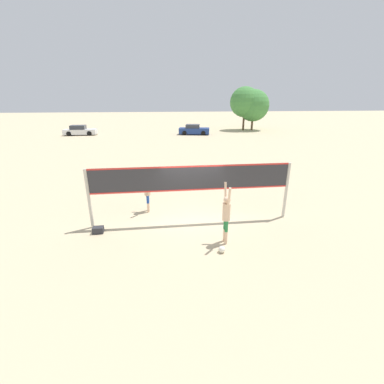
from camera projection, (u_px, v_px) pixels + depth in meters
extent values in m
plane|color=#C6B28C|center=(192.00, 222.00, 11.05)|extent=(200.00, 200.00, 0.00)
cylinder|color=beige|center=(89.00, 199.00, 10.15)|extent=(0.12, 0.12, 2.48)
cylinder|color=beige|center=(286.00, 191.00, 11.11)|extent=(0.12, 0.12, 2.48)
cube|color=#2D2D33|center=(192.00, 178.00, 10.39)|extent=(8.11, 0.02, 1.04)
cube|color=red|center=(192.00, 166.00, 10.22)|extent=(8.11, 0.03, 0.06)
cube|color=red|center=(192.00, 190.00, 10.55)|extent=(8.11, 0.03, 0.06)
cylinder|color=beige|center=(226.00, 238.00, 9.29)|extent=(0.11, 0.11, 0.50)
cylinder|color=#267F3F|center=(226.00, 226.00, 9.14)|extent=(0.12, 0.12, 0.41)
cylinder|color=beige|center=(225.00, 235.00, 9.48)|extent=(0.11, 0.11, 0.50)
cylinder|color=#267F3F|center=(225.00, 224.00, 9.32)|extent=(0.12, 0.12, 0.41)
cylinder|color=beige|center=(226.00, 212.00, 9.05)|extent=(0.28, 0.28, 0.65)
sphere|color=beige|center=(227.00, 200.00, 8.90)|extent=(0.25, 0.25, 0.25)
cylinder|color=beige|center=(229.00, 197.00, 8.60)|extent=(0.08, 0.23, 0.72)
cylinder|color=beige|center=(226.00, 192.00, 9.06)|extent=(0.08, 0.23, 0.72)
cylinder|color=beige|center=(148.00, 206.00, 12.11)|extent=(0.11, 0.11, 0.45)
cylinder|color=#1E47A5|center=(148.00, 198.00, 11.97)|extent=(0.12, 0.12, 0.37)
cylinder|color=beige|center=(148.00, 208.00, 11.93)|extent=(0.11, 0.11, 0.45)
cylinder|color=#1E47A5|center=(148.00, 199.00, 11.79)|extent=(0.12, 0.12, 0.37)
cylinder|color=beige|center=(147.00, 189.00, 11.72)|extent=(0.28, 0.28, 0.58)
sphere|color=beige|center=(147.00, 181.00, 11.58)|extent=(0.22, 0.22, 0.22)
cylinder|color=beige|center=(147.00, 176.00, 11.74)|extent=(0.08, 0.21, 0.65)
cylinder|color=beige|center=(146.00, 179.00, 11.30)|extent=(0.08, 0.21, 0.65)
sphere|color=silver|center=(222.00, 249.00, 8.81)|extent=(0.23, 0.23, 0.23)
cube|color=#2D2D33|center=(98.00, 230.00, 10.09)|extent=(0.41, 0.28, 0.25)
cube|color=silver|center=(80.00, 132.00, 37.31)|extent=(4.56, 1.90, 0.72)
cube|color=#2D333D|center=(78.00, 127.00, 37.05)|extent=(2.08, 1.67, 0.57)
cylinder|color=black|center=(92.00, 132.00, 38.34)|extent=(0.65, 0.24, 0.64)
cylinder|color=black|center=(89.00, 133.00, 36.80)|extent=(0.65, 0.24, 0.64)
cylinder|color=black|center=(72.00, 132.00, 37.92)|extent=(0.65, 0.24, 0.64)
cylinder|color=black|center=(69.00, 134.00, 36.39)|extent=(0.65, 0.24, 0.64)
cube|color=navy|center=(194.00, 131.00, 37.95)|extent=(4.70, 2.68, 0.83)
cube|color=#2D333D|center=(193.00, 126.00, 37.74)|extent=(2.29, 2.06, 0.50)
cylinder|color=black|center=(204.00, 132.00, 38.76)|extent=(0.67, 0.34, 0.64)
cylinder|color=black|center=(203.00, 133.00, 37.11)|extent=(0.67, 0.34, 0.64)
cylinder|color=black|center=(186.00, 132.00, 38.95)|extent=(0.67, 0.34, 0.64)
cylinder|color=black|center=(184.00, 133.00, 37.30)|extent=(0.67, 0.34, 0.64)
cylinder|color=brown|center=(252.00, 122.00, 43.20)|extent=(0.34, 0.34, 2.55)
sphere|color=#42843D|center=(253.00, 106.00, 42.28)|extent=(5.10, 5.10, 5.10)
cylinder|color=#4C3823|center=(244.00, 120.00, 43.03)|extent=(0.32, 0.32, 3.17)
sphere|color=#42843D|center=(245.00, 102.00, 42.04)|extent=(4.84, 4.84, 4.84)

